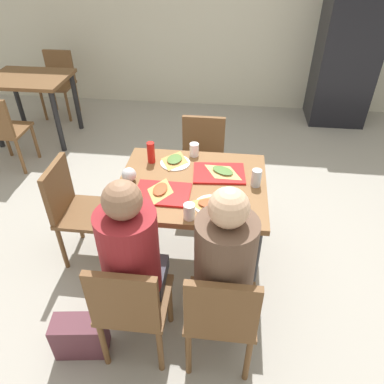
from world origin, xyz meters
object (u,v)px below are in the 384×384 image
object	(u,v)px
background_table	(31,88)
person_in_red	(132,255)
pizza_slice_b	(223,171)
foil_bundle	(129,175)
pizza_slice_a	(160,190)
soda_can	(256,178)
main_table	(192,196)
paper_plate_center	(175,163)
pizza_slice_c	(175,160)
chair_near_right	(221,313)
paper_plate_near_edge	(212,206)
pizza_slice_d	(211,204)
drink_fridge	(348,47)
chair_far_side	(202,157)
condiment_bottle	(151,153)
plastic_cup_a	(194,150)
handbag	(80,336)
background_chair_far	(59,79)
chair_left_end	(74,206)
background_chair_near	(1,128)
person_in_brown_jacket	(224,263)
chair_near_left	(130,305)
tray_red_far	(219,173)
tray_red_near	(163,193)
plastic_cup_b	(189,211)

from	to	relation	value
background_table	person_in_red	bearing A→B (deg)	-53.97
pizza_slice_b	foil_bundle	world-z (taller)	foil_bundle
pizza_slice_a	soda_can	bearing A→B (deg)	14.10
main_table	paper_plate_center	distance (m)	0.30
paper_plate_center	pizza_slice_c	xyz separation A→B (m)	(-0.01, 0.02, 0.01)
chair_near_right	paper_plate_near_edge	bearing A→B (deg)	99.94
pizza_slice_d	drink_fridge	distance (m)	3.42
paper_plate_near_edge	foil_bundle	distance (m)	0.62
chair_far_side	foil_bundle	distance (m)	1.00
paper_plate_center	condiment_bottle	world-z (taller)	condiment_bottle
plastic_cup_a	handbag	distance (m)	1.49
soda_can	handbag	world-z (taller)	soda_can
pizza_slice_a	background_chair_far	xyz separation A→B (m)	(-1.92, 2.75, -0.31)
chair_left_end	background_chair_near	bearing A→B (deg)	136.79
background_table	chair_near_right	bearing A→B (deg)	-48.74
pizza_slice_d	background_chair_near	world-z (taller)	background_chair_near
chair_left_end	handbag	size ratio (longest dim) A/B	2.62
person_in_brown_jacket	plastic_cup_a	bearing A→B (deg)	105.00
chair_near_left	chair_left_end	xyz separation A→B (m)	(-0.64, 0.81, 0.00)
main_table	tray_red_far	xyz separation A→B (m)	(0.18, 0.13, 0.12)
chair_far_side	pizza_slice_b	xyz separation A→B (m)	(0.20, -0.68, 0.31)
pizza_slice_d	background_chair_near	distance (m)	2.67
pizza_slice_a	tray_red_near	bearing A→B (deg)	-41.88
person_in_brown_jacket	pizza_slice_c	size ratio (longest dim) A/B	5.48
chair_near_right	plastic_cup_b	xyz separation A→B (m)	(-0.23, 0.45, 0.33)
person_in_red	tray_red_near	bearing A→B (deg)	81.75
chair_left_end	pizza_slice_a	size ratio (longest dim) A/B	3.80
condiment_bottle	pizza_slice_a	bearing A→B (deg)	-70.02
chair_near_right	tray_red_far	bearing A→B (deg)	94.60
condiment_bottle	background_table	size ratio (longest dim) A/B	0.18
chair_far_side	plastic_cup_a	distance (m)	0.56
chair_near_right	tray_red_near	size ratio (longest dim) A/B	2.33
chair_far_side	tray_red_near	size ratio (longest dim) A/B	2.33
chair_left_end	plastic_cup_a	xyz separation A→B (m)	(0.86, 0.36, 0.33)
pizza_slice_b	plastic_cup_a	bearing A→B (deg)	134.53
main_table	person_in_brown_jacket	world-z (taller)	person_in_brown_jacket
paper_plate_center	condiment_bottle	size ratio (longest dim) A/B	1.38
main_table	person_in_brown_jacket	bearing A→B (deg)	-69.42
main_table	person_in_red	xyz separation A→B (m)	(-0.25, -0.67, 0.07)
soda_can	drink_fridge	xyz separation A→B (m)	(1.18, 2.83, 0.12)
tray_red_far	background_chair_far	size ratio (longest dim) A/B	0.43
paper_plate_near_edge	chair_far_side	bearing A→B (deg)	98.23
paper_plate_near_edge	tray_red_near	bearing A→B (deg)	165.37
pizza_slice_d	condiment_bottle	world-z (taller)	condiment_bottle
background_chair_far	foil_bundle	bearing A→B (deg)	-57.48
chair_left_end	pizza_slice_b	distance (m)	1.14
condiment_bottle	tray_red_far	bearing A→B (deg)	-11.98
paper_plate_center	soda_can	distance (m)	0.62
chair_left_end	pizza_slice_c	world-z (taller)	chair_left_end
plastic_cup_a	drink_fridge	world-z (taller)	drink_fridge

